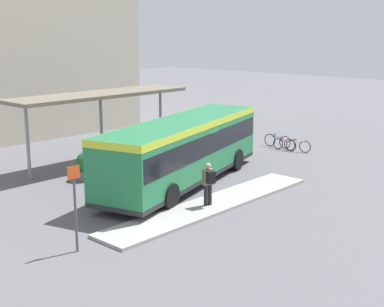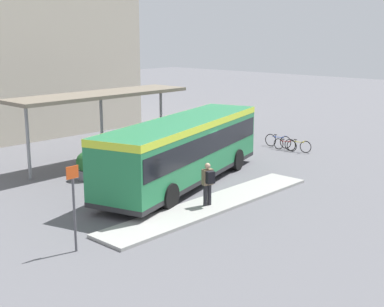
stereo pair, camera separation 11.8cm
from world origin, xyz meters
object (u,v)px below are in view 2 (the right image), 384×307
at_px(bicycle_blue, 278,141).
at_px(bicycle_red, 285,145).
at_px(pedestrian_waiting, 208,181).
at_px(platform_sign, 74,205).
at_px(city_bus, 184,147).
at_px(potted_planter_near_shelter, 87,165).
at_px(bicycle_yellow, 298,146).

bearing_deg(bicycle_blue, bicycle_red, -31.27).
bearing_deg(bicycle_blue, pedestrian_waiting, -72.24).
relative_size(bicycle_red, platform_sign, 0.55).
height_order(pedestrian_waiting, bicycle_blue, pedestrian_waiting).
height_order(city_bus, bicycle_red, city_bus).
relative_size(city_bus, bicycle_red, 7.45).
distance_m(pedestrian_waiting, bicycle_red, 11.79).
relative_size(potted_planter_near_shelter, platform_sign, 0.48).
distance_m(bicycle_yellow, platform_sign, 17.61).
relative_size(bicycle_yellow, bicycle_red, 1.08).
bearing_deg(city_bus, potted_planter_near_shelter, 107.71).
bearing_deg(city_bus, platform_sign, -176.21).
bearing_deg(bicycle_red, bicycle_blue, 149.39).
height_order(bicycle_yellow, potted_planter_near_shelter, potted_planter_near_shelter).
bearing_deg(city_bus, pedestrian_waiting, -137.03).
bearing_deg(bicycle_blue, platform_sign, -80.01).
distance_m(bicycle_blue, platform_sign, 18.16).
relative_size(pedestrian_waiting, platform_sign, 0.62).
xyz_separation_m(pedestrian_waiting, potted_planter_near_shelter, (-0.68, 6.99, -0.42)).
relative_size(bicycle_yellow, bicycle_blue, 0.93).
xyz_separation_m(pedestrian_waiting, platform_sign, (-6.06, 0.29, 0.45)).
distance_m(bicycle_red, platform_sign, 17.60).
bearing_deg(bicycle_blue, potted_planter_near_shelter, -104.98).
height_order(bicycle_blue, platform_sign, platform_sign).
bearing_deg(bicycle_red, bicycle_yellow, 7.88).
bearing_deg(potted_planter_near_shelter, pedestrian_waiting, -84.47).
bearing_deg(bicycle_red, pedestrian_waiting, -74.39).
height_order(city_bus, pedestrian_waiting, city_bus).
height_order(bicycle_red, platform_sign, platform_sign).
xyz_separation_m(bicycle_blue, platform_sign, (-17.64, -4.18, 1.17)).
bearing_deg(city_bus, bicycle_blue, -7.93).
relative_size(bicycle_red, potted_planter_near_shelter, 1.14).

